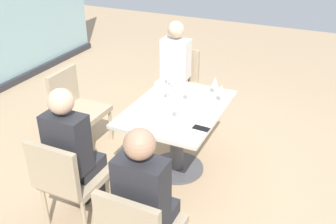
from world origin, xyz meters
name	(u,v)px	position (x,y,z in m)	size (l,w,h in m)	color
ground_plane	(177,168)	(0.00, 0.00, 0.00)	(12.00, 12.00, 0.00)	tan
dining_table_main	(177,124)	(0.00, 0.00, 0.53)	(1.18, 0.85, 0.73)	silver
chair_far_left	(68,177)	(-1.10, 0.48, 0.50)	(0.50, 0.46, 0.87)	tan
chair_far_right	(177,80)	(1.10, 0.48, 0.50)	(0.50, 0.46, 0.87)	tan
chair_near_window	(76,104)	(0.00, 1.23, 0.50)	(0.46, 0.51, 0.87)	tan
person_side_end	(146,197)	(-1.26, -0.32, 0.70)	(0.39, 0.34, 1.26)	#28282D
person_far_left	(73,149)	(-0.99, 0.48, 0.70)	(0.39, 0.34, 1.26)	#28282D
person_far_right	(174,68)	(0.99, 0.48, 0.70)	(0.39, 0.34, 1.26)	silver
wine_glass_0	(187,89)	(0.15, -0.04, 0.86)	(0.07, 0.07, 0.18)	silver
wine_glass_1	(215,82)	(0.42, -0.23, 0.86)	(0.07, 0.07, 0.18)	silver
wine_glass_2	(168,73)	(0.44, 0.30, 0.86)	(0.07, 0.07, 0.18)	silver
wine_glass_3	(221,90)	(0.27, -0.35, 0.86)	(0.07, 0.07, 0.18)	silver
wine_glass_4	(176,106)	(-0.23, -0.09, 0.86)	(0.07, 0.07, 0.18)	silver
wine_glass_5	(170,77)	(0.35, 0.24, 0.86)	(0.07, 0.07, 0.18)	silver
wine_glass_6	(167,88)	(0.10, 0.15, 0.86)	(0.07, 0.07, 0.18)	silver
coffee_cup	(156,106)	(-0.14, 0.16, 0.78)	(0.08, 0.08, 0.09)	white
cell_phone_on_table	(201,128)	(-0.30, -0.35, 0.73)	(0.07, 0.14, 0.01)	black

